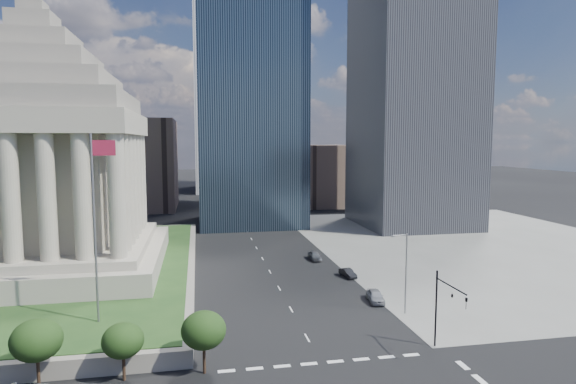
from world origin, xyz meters
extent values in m
plane|color=black|center=(0.00, 100.00, 0.00)|extent=(500.00, 500.00, 0.00)
cube|color=slate|center=(46.00, 60.00, 0.01)|extent=(68.00, 90.00, 0.03)
cylinder|color=slate|center=(-22.00, 24.00, 11.90)|extent=(0.24, 0.24, 20.00)
cube|color=maroon|center=(-20.80, 24.00, 20.40)|extent=(2.40, 0.05, 1.60)
cube|color=black|center=(2.00, 95.00, 30.00)|extent=(26.00, 26.00, 60.00)
cube|color=black|center=(42.00, 85.00, 50.00)|extent=(26.00, 28.00, 100.00)
cube|color=brown|center=(32.00, 130.00, 10.00)|extent=(20.00, 30.00, 20.00)
cube|color=brown|center=(-30.00, 130.00, 14.00)|extent=(24.00, 30.00, 28.00)
cylinder|color=black|center=(12.50, 15.50, 4.00)|extent=(0.18, 0.18, 8.00)
cylinder|color=black|center=(12.50, 12.75, 7.20)|extent=(0.14, 5.50, 0.14)
cube|color=black|center=(12.50, 10.00, 6.40)|extent=(0.30, 0.30, 1.10)
cylinder|color=slate|center=(13.50, 25.00, 5.00)|extent=(0.16, 0.16, 10.00)
cylinder|color=slate|center=(12.60, 25.00, 9.80)|extent=(1.80, 0.12, 0.12)
cube|color=slate|center=(11.70, 25.00, 9.70)|extent=(0.50, 0.22, 0.14)
imported|color=#92949A|center=(11.50, 29.81, 0.79)|extent=(2.53, 4.84, 1.57)
imported|color=black|center=(11.50, 41.66, 0.64)|extent=(4.06, 2.00, 1.28)
imported|color=#56595E|center=(9.08, 53.37, 0.77)|extent=(4.52, 1.85, 1.53)
camera|label=1|loc=(-11.28, -28.60, 20.99)|focal=30.00mm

